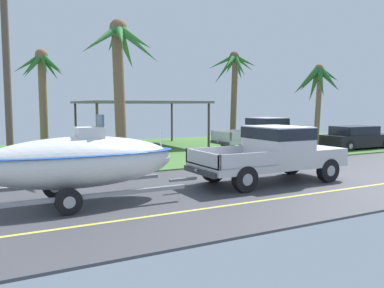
{
  "coord_description": "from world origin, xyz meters",
  "views": [
    {
      "loc": [
        -10.04,
        -10.46,
        2.61
      ],
      "look_at": [
        -3.76,
        1.25,
        1.33
      ],
      "focal_mm": 37.79,
      "sensor_mm": 36.0,
      "label": 1
    }
  ],
  "objects_px": {
    "parked_sedan_near": "(356,138)",
    "palm_tree_far_left": "(317,86)",
    "palm_tree_near_left": "(121,60)",
    "palm_tree_mid": "(234,75)",
    "carport_awning": "(140,103)",
    "palm_tree_near_right": "(42,77)",
    "utility_pole": "(7,64)",
    "pickup_truck_towing": "(277,151)",
    "boat_on_trailer": "(79,162)",
    "parked_pickup_background": "(266,132)"
  },
  "relations": [
    {
      "from": "pickup_truck_towing",
      "to": "palm_tree_mid",
      "type": "distance_m",
      "value": 12.76
    },
    {
      "from": "pickup_truck_towing",
      "to": "parked_sedan_near",
      "type": "xyz_separation_m",
      "value": [
        10.76,
        5.66,
        -0.38
      ]
    },
    {
      "from": "boat_on_trailer",
      "to": "palm_tree_mid",
      "type": "xyz_separation_m",
      "value": [
        12.25,
        10.92,
        3.42
      ]
    },
    {
      "from": "parked_sedan_near",
      "to": "palm_tree_far_left",
      "type": "xyz_separation_m",
      "value": [
        -3.31,
        -0.02,
        2.99
      ]
    },
    {
      "from": "pickup_truck_towing",
      "to": "palm_tree_near_left",
      "type": "height_order",
      "value": "palm_tree_near_left"
    },
    {
      "from": "parked_pickup_background",
      "to": "boat_on_trailer",
      "type": "bearing_deg",
      "value": -147.9
    },
    {
      "from": "palm_tree_near_right",
      "to": "pickup_truck_towing",
      "type": "bearing_deg",
      "value": -65.93
    },
    {
      "from": "palm_tree_near_right",
      "to": "palm_tree_far_left",
      "type": "bearing_deg",
      "value": -28.48
    },
    {
      "from": "palm_tree_near_left",
      "to": "palm_tree_far_left",
      "type": "relative_size",
      "value": 1.24
    },
    {
      "from": "boat_on_trailer",
      "to": "utility_pole",
      "type": "height_order",
      "value": "utility_pole"
    },
    {
      "from": "parked_sedan_near",
      "to": "carport_awning",
      "type": "xyz_separation_m",
      "value": [
        -10.85,
        7.02,
        2.05
      ]
    },
    {
      "from": "palm_tree_near_left",
      "to": "palm_tree_mid",
      "type": "height_order",
      "value": "palm_tree_mid"
    },
    {
      "from": "palm_tree_mid",
      "to": "utility_pole",
      "type": "relative_size",
      "value": 0.78
    },
    {
      "from": "palm_tree_near_right",
      "to": "parked_sedan_near",
      "type": "bearing_deg",
      "value": -23.36
    },
    {
      "from": "pickup_truck_towing",
      "to": "palm_tree_near_right",
      "type": "distance_m",
      "value": 14.32
    },
    {
      "from": "boat_on_trailer",
      "to": "parked_sedan_near",
      "type": "bearing_deg",
      "value": 18.02
    },
    {
      "from": "boat_on_trailer",
      "to": "palm_tree_far_left",
      "type": "distance_m",
      "value": 15.39
    },
    {
      "from": "palm_tree_near_right",
      "to": "palm_tree_mid",
      "type": "distance_m",
      "value": 11.47
    },
    {
      "from": "palm_tree_near_left",
      "to": "palm_tree_near_right",
      "type": "bearing_deg",
      "value": 103.33
    },
    {
      "from": "pickup_truck_towing",
      "to": "palm_tree_far_left",
      "type": "xyz_separation_m",
      "value": [
        7.45,
        5.64,
        2.62
      ]
    },
    {
      "from": "parked_pickup_background",
      "to": "palm_tree_mid",
      "type": "bearing_deg",
      "value": 93.03
    },
    {
      "from": "carport_awning",
      "to": "palm_tree_mid",
      "type": "height_order",
      "value": "palm_tree_mid"
    },
    {
      "from": "palm_tree_far_left",
      "to": "palm_tree_mid",
      "type": "bearing_deg",
      "value": 109.2
    },
    {
      "from": "parked_sedan_near",
      "to": "palm_tree_mid",
      "type": "distance_m",
      "value": 8.32
    },
    {
      "from": "parked_pickup_background",
      "to": "palm_tree_mid",
      "type": "xyz_separation_m",
      "value": [
        -0.17,
        3.13,
        3.49
      ]
    },
    {
      "from": "palm_tree_near_left",
      "to": "palm_tree_mid",
      "type": "xyz_separation_m",
      "value": [
        9.45,
        6.01,
        0.15
      ]
    },
    {
      "from": "carport_awning",
      "to": "palm_tree_far_left",
      "type": "bearing_deg",
      "value": -43.05
    },
    {
      "from": "carport_awning",
      "to": "palm_tree_far_left",
      "type": "relative_size",
      "value": 1.49
    },
    {
      "from": "palm_tree_far_left",
      "to": "utility_pole",
      "type": "distance_m",
      "value": 15.49
    },
    {
      "from": "carport_awning",
      "to": "palm_tree_mid",
      "type": "relative_size",
      "value": 1.2
    },
    {
      "from": "parked_pickup_background",
      "to": "palm_tree_near_left",
      "type": "distance_m",
      "value": 10.58
    },
    {
      "from": "pickup_truck_towing",
      "to": "utility_pole",
      "type": "height_order",
      "value": "utility_pole"
    },
    {
      "from": "palm_tree_mid",
      "to": "palm_tree_far_left",
      "type": "relative_size",
      "value": 1.24
    },
    {
      "from": "parked_pickup_background",
      "to": "palm_tree_mid",
      "type": "relative_size",
      "value": 0.96
    },
    {
      "from": "palm_tree_near_left",
      "to": "palm_tree_far_left",
      "type": "height_order",
      "value": "palm_tree_near_left"
    },
    {
      "from": "utility_pole",
      "to": "palm_tree_mid",
      "type": "bearing_deg",
      "value": 25.1
    },
    {
      "from": "parked_pickup_background",
      "to": "palm_tree_mid",
      "type": "distance_m",
      "value": 4.69
    },
    {
      "from": "palm_tree_near_right",
      "to": "palm_tree_near_left",
      "type": "bearing_deg",
      "value": -76.67
    },
    {
      "from": "carport_awning",
      "to": "palm_tree_near_right",
      "type": "xyz_separation_m",
      "value": [
        -5.61,
        0.09,
        1.4
      ]
    },
    {
      "from": "parked_sedan_near",
      "to": "palm_tree_near_right",
      "type": "bearing_deg",
      "value": 156.64
    },
    {
      "from": "carport_awning",
      "to": "palm_tree_mid",
      "type": "distance_m",
      "value": 6.23
    },
    {
      "from": "parked_sedan_near",
      "to": "carport_awning",
      "type": "distance_m",
      "value": 13.08
    },
    {
      "from": "pickup_truck_towing",
      "to": "boat_on_trailer",
      "type": "height_order",
      "value": "boat_on_trailer"
    },
    {
      "from": "palm_tree_near_left",
      "to": "palm_tree_near_right",
      "type": "height_order",
      "value": "palm_tree_near_left"
    },
    {
      "from": "palm_tree_mid",
      "to": "pickup_truck_towing",
      "type": "bearing_deg",
      "value": -117.18
    },
    {
      "from": "palm_tree_near_right",
      "to": "palm_tree_far_left",
      "type": "relative_size",
      "value": 1.17
    },
    {
      "from": "boat_on_trailer",
      "to": "palm_tree_near_left",
      "type": "height_order",
      "value": "palm_tree_near_left"
    },
    {
      "from": "carport_awning",
      "to": "palm_tree_near_right",
      "type": "distance_m",
      "value": 5.78
    },
    {
      "from": "boat_on_trailer",
      "to": "parked_pickup_background",
      "type": "height_order",
      "value": "boat_on_trailer"
    },
    {
      "from": "carport_awning",
      "to": "palm_tree_mid",
      "type": "xyz_separation_m",
      "value": [
        5.7,
        -1.76,
        1.82
      ]
    }
  ]
}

